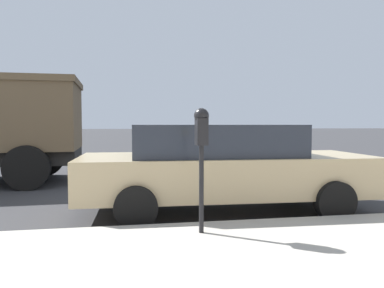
{
  "coord_description": "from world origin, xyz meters",
  "views": [
    {
      "loc": [
        -7.32,
        1.65,
        1.53
      ],
      "look_at": [
        -2.48,
        0.78,
        1.27
      ],
      "focal_mm": 35.0,
      "sensor_mm": 36.0,
      "label": 1
    }
  ],
  "objects": [
    {
      "name": "ground_plane",
      "position": [
        0.0,
        0.0,
        0.0
      ],
      "size": [
        220.0,
        220.0,
        0.0
      ],
      "primitive_type": "plane",
      "color": "#333335"
    },
    {
      "name": "parking_meter",
      "position": [
        -2.71,
        0.7,
        1.36
      ],
      "size": [
        0.21,
        0.19,
        1.58
      ],
      "color": "black",
      "rests_on": "sidewalk"
    },
    {
      "name": "car_tan",
      "position": [
        -1.01,
        -0.02,
        0.8
      ],
      "size": [
        2.23,
        5.05,
        1.52
      ],
      "rotation": [
        0.0,
        0.0,
        3.1
      ],
      "color": "tan",
      "rests_on": "ground_plane"
    }
  ]
}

